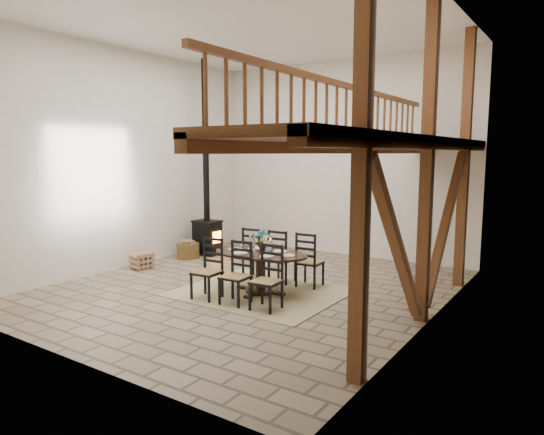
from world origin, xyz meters
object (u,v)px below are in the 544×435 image
Objects in this scene: log_basket at (188,250)px; log_stack at (142,261)px; wood_stove at (207,212)px; dining_table at (261,272)px.

log_stack is (-0.10, -1.42, -0.02)m from log_basket.
dining_table is at bearing -34.54° from wood_stove.
wood_stove is at bearing 81.66° from log_basket.
log_stack is at bearing 175.14° from dining_table.
wood_stove reaches higher than log_stack.
log_basket is at bearing 85.97° from log_stack.
wood_stove reaches higher than log_basket.
dining_table is 3.66m from log_basket.
dining_table is at bearing -1.56° from log_stack.
dining_table is 0.44× the size of wood_stove.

